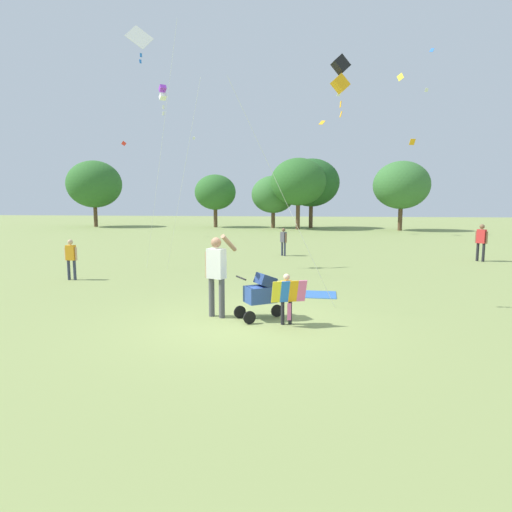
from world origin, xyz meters
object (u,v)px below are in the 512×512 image
Objects in this scene: kite_orange_delta at (163,95)px; person_couple_left at (481,240)px; person_adult_flyer at (217,269)px; stroller at (261,292)px; kite_green_novelty at (141,47)px; person_red_shirt at (71,256)px; kite_adult_black at (340,75)px; child_with_butterfly_kite at (287,294)px; person_sitting_far at (283,239)px; picnic_blanket at (312,294)px.

person_couple_left is (12.70, 3.51, -5.50)m from kite_orange_delta.
person_adult_flyer is 1.12m from stroller.
kite_green_novelty is 7.99m from person_red_shirt.
kite_green_novelty reaches higher than kite_adult_black.
kite_green_novelty is 15.69m from person_couple_left.
kite_adult_black reaches higher than child_with_butterfly_kite.
person_red_shirt is (-5.71, 3.95, -0.30)m from person_adult_flyer.
kite_green_novelty is at bearing 59.72° from person_red_shirt.
person_adult_flyer is 1.76× the size of stroller.
person_red_shirt is at bearing 145.31° from person_adult_flyer.
child_with_butterfly_kite is 8.53m from person_red_shirt.
person_couple_left is at bearing -5.79° from person_sitting_far.
person_couple_left is (15.06, 6.26, 0.15)m from person_red_shirt.
person_sitting_far reaches higher than picnic_blanket.
person_sitting_far is (-0.16, 11.12, 0.16)m from stroller.
kite_green_novelty reaches higher than person_red_shirt.
child_with_butterfly_kite is 0.81× the size of person_red_shirt.
picnic_blanket is at bearing -36.55° from kite_orange_delta.
kite_adult_black reaches higher than person_sitting_far.
picnic_blanket is at bearing 50.77° from person_adult_flyer.
kite_adult_black is at bearing -42.30° from kite_orange_delta.
person_sitting_far is at bearing 100.57° from kite_adult_black.
stroller is at bearing -113.00° from picnic_blanket.
picnic_blanket is (7.85, -1.33, -0.78)m from person_red_shirt.
stroller is 11.12m from person_sitting_far.
person_adult_flyer is at bearing 164.43° from child_with_butterfly_kite.
kite_green_novelty is at bearing -176.71° from kite_orange_delta.
person_red_shirt is 9.68m from person_sitting_far.
child_with_butterfly_kite is 0.68× the size of person_couple_left.
kite_orange_delta reaches higher than person_red_shirt.
kite_adult_black is at bearing -18.14° from person_red_shirt.
stroller is at bearing -143.42° from kite_adult_black.
kite_orange_delta is 5.21× the size of person_sitting_far.
person_red_shirt is 1.00× the size of picnic_blanket.
kite_green_novelty is at bearing -138.44° from person_sitting_far.
kite_orange_delta is 9.39m from picnic_blanket.
person_couple_left is (13.48, 3.55, -7.20)m from kite_green_novelty.
child_with_butterfly_kite is at bearing -86.27° from person_sitting_far.
person_red_shirt is at bearing -130.57° from kite_orange_delta.
kite_green_novelty is at bearing 121.82° from person_adult_flyer.
kite_adult_black is 3.71× the size of person_couple_left.
kite_green_novelty is 5.64× the size of person_couple_left.
person_sitting_far is at bearing 41.56° from kite_green_novelty.
person_red_shirt is at bearing 148.97° from child_with_butterfly_kite.
kite_adult_black is 0.66× the size of kite_green_novelty.
kite_orange_delta reaches higher than child_with_butterfly_kite.
picnic_blanket is at bearing -81.29° from person_sitting_far.
stroller is at bearing 146.19° from child_with_butterfly_kite.
kite_green_novelty is at bearing 128.90° from child_with_butterfly_kite.
person_sitting_far is at bearing 174.21° from person_couple_left.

